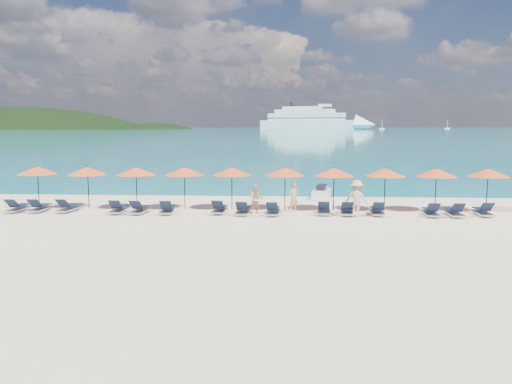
{
  "coord_description": "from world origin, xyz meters",
  "views": [
    {
      "loc": [
        1.32,
        -20.75,
        4.38
      ],
      "look_at": [
        0.0,
        3.0,
        1.2
      ],
      "focal_mm": 35.0,
      "sensor_mm": 36.0,
      "label": 1
    }
  ],
  "objects": [
    {
      "name": "ground",
      "position": [
        0.0,
        0.0,
        0.0
      ],
      "size": [
        1400.0,
        1400.0,
        0.0
      ],
      "primitive_type": "plane",
      "color": "beige"
    },
    {
      "name": "sea",
      "position": [
        0.0,
        660.0,
        0.01
      ],
      "size": [
        1600.0,
        1300.0,
        0.01
      ],
      "primitive_type": "cube",
      "color": "#1FA9B2",
      "rests_on": "ground"
    },
    {
      "name": "headland_main",
      "position": [
        -300.0,
        540.0,
        -38.0
      ],
      "size": [
        374.0,
        242.0,
        126.5
      ],
      "color": "black",
      "rests_on": "ground"
    },
    {
      "name": "headland_small",
      "position": [
        -150.0,
        560.0,
        -35.0
      ],
      "size": [
        162.0,
        126.0,
        85.5
      ],
      "color": "black",
      "rests_on": "ground"
    },
    {
      "name": "cruise_ship",
      "position": [
        40.48,
        566.61,
        9.79
      ],
      "size": [
        134.11,
        67.55,
        37.63
      ],
      "rotation": [
        0.0,
        0.0,
        -0.36
      ],
      "color": "white",
      "rests_on": "ground"
    },
    {
      "name": "sailboat_near",
      "position": [
        110.78,
        546.99,
        1.07
      ],
      "size": [
        5.67,
        1.89,
        10.39
      ],
      "color": "white",
      "rests_on": "ground"
    },
    {
      "name": "sailboat_far",
      "position": [
        198.62,
        597.75,
        1.12
      ],
      "size": [
        5.96,
        1.99,
        10.93
      ],
      "color": "white",
      "rests_on": "ground"
    },
    {
      "name": "jetski",
      "position": [
        3.62,
        9.29,
        0.33
      ],
      "size": [
        1.35,
        2.41,
        0.81
      ],
      "rotation": [
        0.0,
        0.0,
        -0.23
      ],
      "color": "white",
      "rests_on": "ground"
    },
    {
      "name": "beachgoer_a",
      "position": [
        1.85,
        4.46,
        0.76
      ],
      "size": [
        0.66,
        0.64,
        1.53
      ],
      "primitive_type": "imported",
      "rotation": [
        0.0,
        0.0,
        0.72
      ],
      "color": "tan",
      "rests_on": "ground"
    },
    {
      "name": "beachgoer_b",
      "position": [
        -0.02,
        3.74,
        0.73
      ],
      "size": [
        0.77,
        0.53,
        1.47
      ],
      "primitive_type": "imported",
      "rotation": [
        0.0,
        0.0,
        0.17
      ],
      "color": "tan",
      "rests_on": "ground"
    },
    {
      "name": "beachgoer_c",
      "position": [
        4.84,
        3.19,
        0.89
      ],
      "size": [
        1.27,
        0.88,
        1.79
      ],
      "primitive_type": "imported",
      "rotation": [
        0.0,
        0.0,
        2.82
      ],
      "color": "tan",
      "rests_on": "ground"
    },
    {
      "name": "umbrella_0",
      "position": [
        -11.72,
        4.89,
        2.02
      ],
      "size": [
        2.1,
        2.1,
        2.28
      ],
      "color": "black",
      "rests_on": "ground"
    },
    {
      "name": "umbrella_1",
      "position": [
        -8.95,
        4.75,
        2.02
      ],
      "size": [
        2.1,
        2.1,
        2.28
      ],
      "color": "black",
      "rests_on": "ground"
    },
    {
      "name": "umbrella_2",
      "position": [
        -6.37,
        4.77,
        2.02
      ],
      "size": [
        2.1,
        2.1,
        2.28
      ],
      "color": "black",
      "rests_on": "ground"
    },
    {
      "name": "umbrella_3",
      "position": [
        -3.84,
        4.84,
        2.02
      ],
      "size": [
        2.1,
        2.1,
        2.28
      ],
      "color": "black",
      "rests_on": "ground"
    },
    {
      "name": "umbrella_4",
      "position": [
        -1.37,
        4.91,
        2.02
      ],
      "size": [
        2.1,
        2.1,
        2.28
      ],
      "color": "black",
      "rests_on": "ground"
    },
    {
      "name": "umbrella_5",
      "position": [
        1.4,
        4.94,
        2.02
      ],
      "size": [
        2.1,
        2.1,
        2.28
      ],
      "color": "black",
      "rests_on": "ground"
    },
    {
      "name": "umbrella_6",
      "position": [
        3.89,
        4.78,
        2.02
      ],
      "size": [
        2.1,
        2.1,
        2.28
      ],
      "color": "black",
      "rests_on": "ground"
    },
    {
      "name": "umbrella_7",
      "position": [
        6.49,
        4.84,
        2.02
      ],
      "size": [
        2.1,
        2.1,
        2.28
      ],
      "color": "black",
      "rests_on": "ground"
    },
    {
      "name": "umbrella_8",
      "position": [
        9.04,
        4.79,
        2.02
      ],
      "size": [
        2.1,
        2.1,
        2.28
      ],
      "color": "black",
      "rests_on": "ground"
    },
    {
      "name": "umbrella_9",
      "position": [
        11.66,
        4.96,
        2.02
      ],
      "size": [
        2.1,
        2.1,
        2.28
      ],
      "color": "black",
      "rests_on": "ground"
    },
    {
      "name": "lounger_0",
      "position": [
        -12.23,
        3.64,
        0.24
      ],
      "size": [
        0.63,
        1.7,
        0.66
      ],
      "rotation": [
        0.0,
        0.0,
        -0.01
      ],
      "color": "silver",
      "rests_on": "ground"
    },
    {
      "name": "lounger_1",
      "position": [
        -11.13,
        3.74,
        0.24
      ],
      "size": [
        0.64,
        1.71,
        0.66
      ],
      "rotation": [
        0.0,
        0.0,
        0.01
      ],
      "color": "silver",
      "rests_on": "ground"
    },
    {
      "name": "lounger_2",
      "position": [
        -9.65,
        3.8,
        0.24
      ],
      "size": [
        0.75,
        1.74,
        0.66
      ],
      "rotation": [
        0.0,
        0.0,
        -0.08
      ],
      "color": "silver",
      "rests_on": "ground"
    },
    {
      "name": "lounger_3",
      "position": [
        -6.97,
        3.58,
        0.24
      ],
      "size": [
        0.66,
        1.72,
        0.66
      ],
      "rotation": [
        0.0,
        0.0,
        0.03
      ],
      "color": "silver",
      "rests_on": "ground"
    },
    {
      "name": "lounger_4",
      "position": [
        -5.87,
        3.51,
        0.24
      ],
      "size": [
        0.71,
        1.73,
        0.66
      ],
      "rotation": [
        0.0,
        0.0,
        -0.05
      ],
      "color": "silver",
      "rests_on": "ground"
    },
    {
      "name": "lounger_5",
      "position": [
        -4.48,
        3.55,
        0.24
      ],
      "size": [
        0.78,
        1.75,
        0.66
      ],
      "rotation": [
        0.0,
        0.0,
        0.1
      ],
      "color": "silver",
      "rests_on": "ground"
    },
    {
      "name": "lounger_6",
      "position": [
        -1.88,
        3.8,
        0.24
      ],
      "size": [
        0.71,
        1.73,
        0.66
      ],
      "rotation": [
        0.0,
        0.0,
        -0.05
      ],
      "color": "silver",
      "rests_on": "ground"
    },
    {
      "name": "lounger_7",
      "position": [
        -0.68,
        3.49,
        0.24
      ],
      "size": [
        0.69,
        1.72,
        0.66
      ],
      "rotation": [
        0.0,
        0.0,
        -0.04
      ],
      "color": "silver",
      "rests_on": "ground"
    },
    {
      "name": "lounger_8",
      "position": [
        0.81,
        3.45,
        0.24
      ],
      "size": [
        0.73,
        1.74,
        0.66
      ],
      "rotation": [
        0.0,
        0.0,
        -0.07
      ],
      "color": "silver",
      "rests_on": "ground"
    },
    {
      "name": "lounger_9",
      "position": [
        3.33,
        3.78,
        0.24
      ],
      "size": [
        0.76,
        1.75,
        0.66
      ],
      "rotation": [
        0.0,
        0.0,
        -0.09
      ],
      "color": "silver",
      "rests_on": "ground"
    },
    {
      "name": "lounger_10",
      "position": [
        4.46,
        3.72,
        0.24
      ],
      "size": [
        0.79,
        1.75,
        0.66
      ],
      "rotation": [
        0.0,
        0.0,
        -0.1
      ],
      "color": "silver",
      "rests_on": "ground"
    },
    {
      "name": "lounger_11",
      "position": [
        5.94,
        3.74,
        0.24
      ],
      "size": [
        0.73,
        1.74,
        0.66
      ],
      "rotation": [
        0.0,
        0.0,
        -0.07
      ],
      "color": "silver",
      "rests_on": "ground"
    },
    {
      "name": "lounger_12",
      "position": [
        8.49,
        3.56,
        0.24
      ],
      "size": [
        0.76,
        1.75,
        0.66
      ],
      "rotation": [
        0.0,
        0.0,
        -0.08
      ],
      "color": "silver",
      "rests_on": "ground"
    },
    {
      "name": "lounger_13",
      "position": [
        9.61,
        3.58,
        0.24
      ],
      "size": [
        0.64,
        1.71,
        0.66
      ],
      "rotation": [
        0.0,
        0.0,
        -0.01
      ],
      "color": "silver",
      "rests_on": "ground"
    },
    {
      "name": "lounger_14",
      "position": [
        11.06,
        3.83,
        0.24
      ],
      "size": [
        0.7,
        1.73,
        0.66
      ],
      "rotation": [
        0.0,
        0.0,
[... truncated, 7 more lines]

